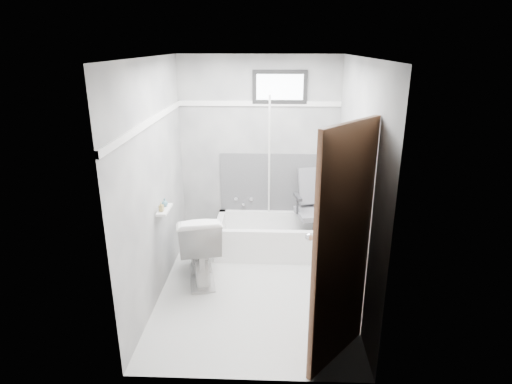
{
  "coord_description": "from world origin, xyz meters",
  "views": [
    {
      "loc": [
        0.17,
        -4.0,
        2.52
      ],
      "look_at": [
        0.0,
        0.35,
        1.0
      ],
      "focal_mm": 30.0,
      "sensor_mm": 36.0,
      "label": 1
    }
  ],
  "objects_px": {
    "soap_bottle_a": "(161,207)",
    "door": "(384,269)",
    "soap_bottle_b": "(165,202)",
    "bathtub": "(276,236)",
    "office_chair": "(315,208)",
    "toilet": "(199,246)"
  },
  "relations": [
    {
      "from": "soap_bottle_b",
      "to": "toilet",
      "type": "bearing_deg",
      "value": 20.3
    },
    {
      "from": "toilet",
      "to": "door",
      "type": "distance_m",
      "value": 2.28
    },
    {
      "from": "toilet",
      "to": "soap_bottle_b",
      "type": "bearing_deg",
      "value": 7.7
    },
    {
      "from": "office_chair",
      "to": "soap_bottle_b",
      "type": "distance_m",
      "value": 1.91
    },
    {
      "from": "door",
      "to": "bathtub",
      "type": "bearing_deg",
      "value": 108.75
    },
    {
      "from": "bathtub",
      "to": "toilet",
      "type": "bearing_deg",
      "value": -140.37
    },
    {
      "from": "bathtub",
      "to": "soap_bottle_b",
      "type": "bearing_deg",
      "value": -144.9
    },
    {
      "from": "door",
      "to": "soap_bottle_b",
      "type": "height_order",
      "value": "door"
    },
    {
      "from": "bathtub",
      "to": "office_chair",
      "type": "bearing_deg",
      "value": 5.89
    },
    {
      "from": "office_chair",
      "to": "soap_bottle_a",
      "type": "distance_m",
      "value": 1.98
    },
    {
      "from": "soap_bottle_a",
      "to": "soap_bottle_b",
      "type": "xyz_separation_m",
      "value": [
        0.0,
        0.14,
        -0.01
      ]
    },
    {
      "from": "door",
      "to": "toilet",
      "type": "bearing_deg",
      "value": 136.73
    },
    {
      "from": "door",
      "to": "soap_bottle_b",
      "type": "distance_m",
      "value": 2.37
    },
    {
      "from": "office_chair",
      "to": "soap_bottle_a",
      "type": "bearing_deg",
      "value": -161.28
    },
    {
      "from": "office_chair",
      "to": "soap_bottle_a",
      "type": "xyz_separation_m",
      "value": [
        -1.65,
        -1.01,
        0.39
      ]
    },
    {
      "from": "soap_bottle_a",
      "to": "door",
      "type": "bearing_deg",
      "value": -33.02
    },
    {
      "from": "office_chair",
      "to": "bathtub",
      "type": "bearing_deg",
      "value": 173.15
    },
    {
      "from": "bathtub",
      "to": "toilet",
      "type": "relative_size",
      "value": 1.82
    },
    {
      "from": "bathtub",
      "to": "office_chair",
      "type": "xyz_separation_m",
      "value": [
        0.48,
        0.05,
        0.37
      ]
    },
    {
      "from": "soap_bottle_a",
      "to": "toilet",
      "type": "bearing_deg",
      "value": 38.92
    },
    {
      "from": "bathtub",
      "to": "soap_bottle_b",
      "type": "xyz_separation_m",
      "value": [
        -1.17,
        -0.82,
        0.75
      ]
    },
    {
      "from": "bathtub",
      "to": "door",
      "type": "distance_m",
      "value": 2.46
    }
  ]
}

